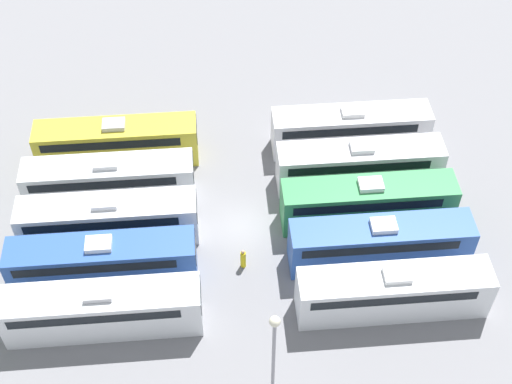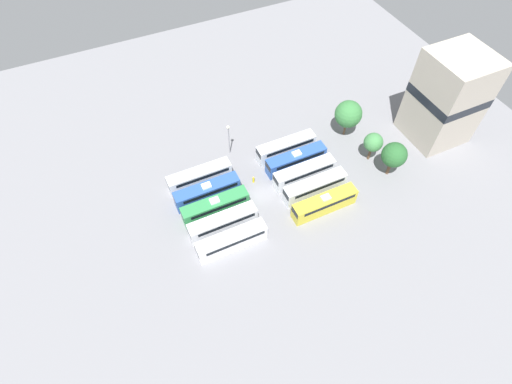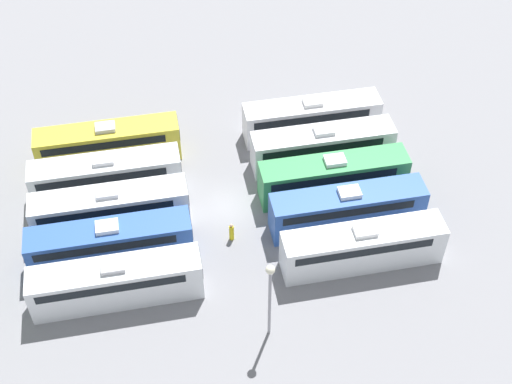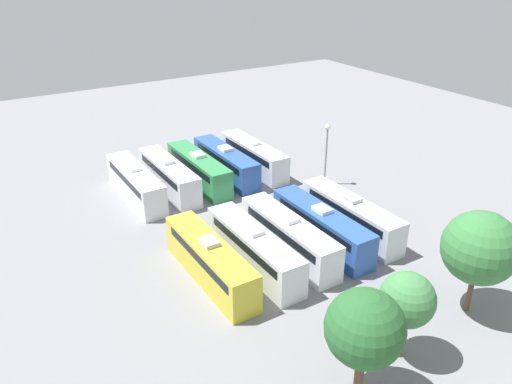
{
  "view_description": "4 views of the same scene",
  "coord_description": "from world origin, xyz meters",
  "views": [
    {
      "loc": [
        -31.24,
        1.64,
        37.5
      ],
      "look_at": [
        1.58,
        -1.09,
        1.72
      ],
      "focal_mm": 50.0,
      "sensor_mm": 36.0,
      "label": 1
    },
    {
      "loc": [
        38.15,
        -18.68,
        57.37
      ],
      "look_at": [
        0.17,
        -0.96,
        1.76
      ],
      "focal_mm": 28.0,
      "sensor_mm": 36.0,
      "label": 2
    },
    {
      "loc": [
        -38.04,
        5.04,
        40.73
      ],
      "look_at": [
        -1.97,
        -1.97,
        3.28
      ],
      "focal_mm": 50.0,
      "sensor_mm": 36.0,
      "label": 3
    },
    {
      "loc": [
        21.68,
        38.66,
        23.7
      ],
      "look_at": [
        -1.6,
        1.08,
        2.41
      ],
      "focal_mm": 35.0,
      "sensor_mm": 36.0,
      "label": 4
    }
  ],
  "objects": [
    {
      "name": "worker_person",
      "position": [
        -3.3,
        0.15,
        0.74
      ],
      "size": [
        0.36,
        0.36,
        1.6
      ],
      "color": "gold",
      "rests_on": "ground_plane"
    },
    {
      "name": "ground_plane",
      "position": [
        0.0,
        0.0,
        0.0
      ],
      "size": [
        116.77,
        116.77,
        0.0
      ],
      "primitive_type": "plane",
      "color": "gray"
    },
    {
      "name": "bus_3",
      "position": [
        3.6,
        -8.57,
        1.81
      ],
      "size": [
        2.48,
        11.7,
        3.65
      ],
      "color": "silver",
      "rests_on": "ground_plane"
    },
    {
      "name": "bus_2",
      "position": [
        0.03,
        -8.5,
        1.81
      ],
      "size": [
        2.48,
        11.7,
        3.65
      ],
      "color": "#338C4C",
      "rests_on": "ground_plane"
    },
    {
      "name": "bus_0",
      "position": [
        -7.3,
        -8.64,
        1.81
      ],
      "size": [
        2.48,
        11.7,
        3.65
      ],
      "color": "silver",
      "rests_on": "ground_plane"
    },
    {
      "name": "bus_8",
      "position": [
        3.49,
        8.98,
        1.81
      ],
      "size": [
        2.48,
        11.7,
        3.65
      ],
      "color": "silver",
      "rests_on": "ground_plane"
    },
    {
      "name": "tree_0",
      "position": [
        -6.88,
        21.9,
        5.31
      ],
      "size": [
        5.27,
        5.27,
        7.96
      ],
      "color": "brown",
      "rests_on": "ground_plane"
    },
    {
      "name": "bus_5",
      "position": [
        -7.14,
        8.79,
        1.81
      ],
      "size": [
        2.48,
        11.7,
        3.65
      ],
      "color": "silver",
      "rests_on": "ground_plane"
    },
    {
      "name": "bus_4",
      "position": [
        7.34,
        -8.58,
        1.81
      ],
      "size": [
        2.48,
        11.7,
        3.65
      ],
      "color": "silver",
      "rests_on": "ground_plane"
    },
    {
      "name": "light_pole",
      "position": [
        -11.93,
        -0.92,
        4.84
      ],
      "size": [
        0.6,
        0.6,
        7.04
      ],
      "color": "gray",
      "rests_on": "ground_plane"
    },
    {
      "name": "depot_building",
      "position": [
        0.26,
        38.08,
        8.98
      ],
      "size": [
        10.56,
        10.67,
        17.8
      ],
      "color": "#B2A899",
      "rests_on": "ground_plane"
    },
    {
      "name": "bus_7",
      "position": [
        -0.11,
        8.84,
        1.81
      ],
      "size": [
        2.48,
        11.7,
        3.65
      ],
      "color": "silver",
      "rests_on": "ground_plane"
    },
    {
      "name": "bus_1",
      "position": [
        -3.5,
        -8.63,
        1.81
      ],
      "size": [
        2.48,
        11.7,
        3.65
      ],
      "color": "#2D56A8",
      "rests_on": "ground_plane"
    },
    {
      "name": "bus_9",
      "position": [
        7.34,
        8.65,
        1.81
      ],
      "size": [
        2.48,
        11.7,
        3.65
      ],
      "color": "gold",
      "rests_on": "ground_plane"
    },
    {
      "name": "tree_1",
      "position": [
        0.76,
        22.54,
        4.4
      ],
      "size": [
        3.54,
        3.54,
        6.22
      ],
      "color": "brown",
      "rests_on": "ground_plane"
    },
    {
      "name": "tree_2",
      "position": [
        5.33,
        23.61,
        5.05
      ],
      "size": [
        4.54,
        4.54,
        7.35
      ],
      "color": "brown",
      "rests_on": "ground_plane"
    },
    {
      "name": "bus_6",
      "position": [
        -3.52,
        9.01,
        1.81
      ],
      "size": [
        2.48,
        11.7,
        3.65
      ],
      "color": "#2D56A8",
      "rests_on": "ground_plane"
    }
  ]
}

